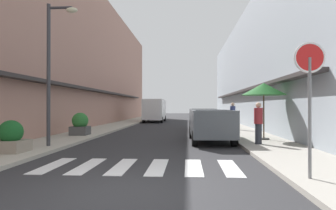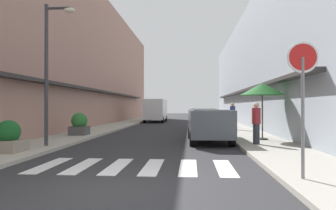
% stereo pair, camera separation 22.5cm
% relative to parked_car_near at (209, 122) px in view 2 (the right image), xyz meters
% --- Properties ---
extents(ground_plane, '(97.74, 97.74, 0.00)m').
position_rel_parked_car_near_xyz_m(ground_plane, '(-2.30, 9.73, -0.92)').
color(ground_plane, '#2B2B2D').
extents(sidewalk_left, '(2.41, 62.20, 0.12)m').
position_rel_parked_car_near_xyz_m(sidewalk_left, '(-6.87, 9.73, -0.86)').
color(sidewalk_left, '#ADA899').
rests_on(sidewalk_left, ground_plane).
extents(sidewalk_right, '(2.41, 62.20, 0.12)m').
position_rel_parked_car_near_xyz_m(sidewalk_right, '(2.26, 9.73, -0.86)').
color(sidewalk_right, '#9E998E').
rests_on(sidewalk_right, ground_plane).
extents(building_row_left, '(5.50, 41.98, 11.02)m').
position_rel_parked_car_near_xyz_m(building_row_left, '(-10.57, 10.95, 4.58)').
color(building_row_left, '#A87A6B').
rests_on(building_row_left, ground_plane).
extents(building_row_right, '(5.50, 41.98, 9.24)m').
position_rel_parked_car_near_xyz_m(building_row_right, '(5.96, 10.95, 3.70)').
color(building_row_right, '#939EA8').
rests_on(building_row_right, ground_plane).
extents(crosswalk, '(5.20, 2.20, 0.01)m').
position_rel_parked_car_near_xyz_m(crosswalk, '(-2.30, -5.65, -0.92)').
color(crosswalk, silver).
rests_on(crosswalk, ground_plane).
extents(parked_car_near, '(1.92, 4.41, 1.47)m').
position_rel_parked_car_near_xyz_m(parked_car_near, '(0.00, 0.00, 0.00)').
color(parked_car_near, '#4C5156').
rests_on(parked_car_near, ground_plane).
extents(parked_car_mid, '(1.86, 4.12, 1.47)m').
position_rel_parked_car_near_xyz_m(parked_car_mid, '(-0.00, 6.32, -0.00)').
color(parked_car_mid, '#4C5156').
rests_on(parked_car_mid, ground_plane).
extents(delivery_van, '(2.02, 5.41, 2.37)m').
position_rel_parked_car_near_xyz_m(delivery_van, '(-4.46, 17.17, 0.48)').
color(delivery_van, silver).
rests_on(delivery_van, ground_plane).
extents(round_street_sign, '(0.65, 0.07, 2.83)m').
position_rel_parked_car_near_xyz_m(round_street_sign, '(1.49, -7.17, 1.37)').
color(round_street_sign, slate).
rests_on(round_street_sign, sidewalk_right).
extents(street_lamp, '(1.19, 0.28, 5.39)m').
position_rel_parked_car_near_xyz_m(street_lamp, '(-6.12, -2.58, 2.49)').
color(street_lamp, '#38383D').
rests_on(street_lamp, sidewalk_left).
extents(cafe_umbrella, '(2.00, 2.00, 2.56)m').
position_rel_parked_car_near_xyz_m(cafe_umbrella, '(2.42, 0.21, 1.46)').
color(cafe_umbrella, '#262626').
rests_on(cafe_umbrella, sidewalk_right).
extents(planter_corner, '(0.96, 0.96, 1.04)m').
position_rel_parked_car_near_xyz_m(planter_corner, '(-6.82, -4.15, -0.35)').
color(planter_corner, gray).
rests_on(planter_corner, sidewalk_left).
extents(planter_midblock, '(0.88, 0.88, 1.17)m').
position_rel_parked_car_near_xyz_m(planter_midblock, '(-6.68, 1.73, -0.25)').
color(planter_midblock, '#4C4C4C').
rests_on(planter_midblock, sidewalk_left).
extents(pedestrian_walking_near, '(0.34, 0.34, 1.65)m').
position_rel_parked_car_near_xyz_m(pedestrian_walking_near, '(1.78, -1.51, 0.07)').
color(pedestrian_walking_near, '#282B33').
rests_on(pedestrian_walking_near, sidewalk_right).
extents(pedestrian_walking_far, '(0.34, 0.34, 1.75)m').
position_rel_parked_car_near_xyz_m(pedestrian_walking_far, '(1.90, 6.02, 0.12)').
color(pedestrian_walking_far, '#282B33').
rests_on(pedestrian_walking_far, sidewalk_right).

